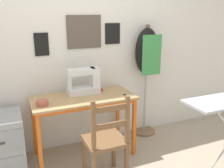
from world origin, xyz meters
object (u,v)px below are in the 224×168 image
filing_cabinet (1,145)px  fabric_bowl (42,103)px  wooden_chair (106,141)px  thread_spool_near_machine (102,90)px  scissors (126,95)px  dress_form (147,57)px  sewing_machine (85,82)px

filing_cabinet → fabric_bowl: bearing=-11.8°
fabric_bowl → wooden_chair: (0.53, -0.47, -0.33)m
fabric_bowl → thread_spool_near_machine: (0.75, 0.20, -0.01)m
thread_spool_near_machine → filing_cabinet: thread_spool_near_machine is taller
fabric_bowl → scissors: fabric_bowl is taller
scissors → dress_form: bearing=37.2°
fabric_bowl → wooden_chair: wooden_chair is taller
fabric_bowl → wooden_chair: 0.78m
fabric_bowl → scissors: size_ratio=1.12×
dress_form → sewing_machine: bearing=-173.3°
filing_cabinet → dress_form: (1.89, 0.22, 0.78)m
thread_spool_near_machine → filing_cabinet: 1.28m
filing_cabinet → sewing_machine: bearing=6.6°
scissors → dress_form: size_ratio=0.07×
scissors → thread_spool_near_machine: size_ratio=2.77×
wooden_chair → dress_form: 1.37m
scissors → thread_spool_near_machine: (-0.21, 0.25, 0.02)m
sewing_machine → fabric_bowl: bearing=-159.0°
sewing_machine → scissors: sewing_machine is taller
fabric_bowl → thread_spool_near_machine: 0.77m
filing_cabinet → dress_form: size_ratio=0.43×
fabric_bowl → dress_form: (1.44, 0.31, 0.33)m
sewing_machine → filing_cabinet: 1.14m
fabric_bowl → sewing_machine: bearing=21.0°
fabric_bowl → filing_cabinet: size_ratio=0.19×
sewing_machine → wooden_chair: (-0.01, -0.68, -0.44)m
wooden_chair → dress_form: dress_form is taller
dress_form → filing_cabinet: bearing=-173.4°
sewing_machine → filing_cabinet: bearing=-173.4°
fabric_bowl → filing_cabinet: (-0.45, 0.09, -0.45)m
sewing_machine → dress_form: dress_form is taller
scissors → wooden_chair: 0.67m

